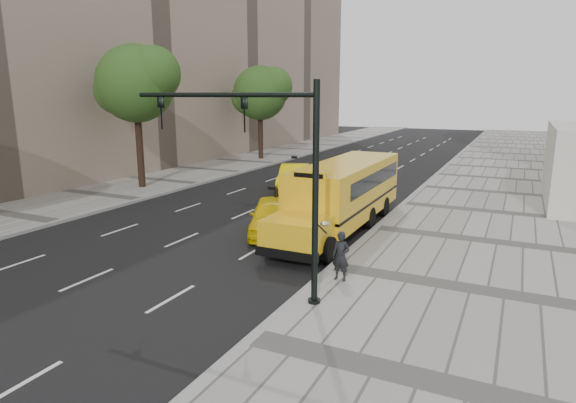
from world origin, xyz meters
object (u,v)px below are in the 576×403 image
at_px(pedestrian, 341,256).
at_px(traffic_signal, 270,164).
at_px(tree_b, 137,83).
at_px(tree_c, 261,93).
at_px(school_bus, 345,190).
at_px(taxi_far, 294,178).
at_px(taxi_near, 272,216).

bearing_deg(pedestrian, traffic_signal, -123.37).
height_order(tree_b, tree_c, tree_b).
relative_size(tree_c, traffic_signal, 1.35).
bearing_deg(tree_c, traffic_signal, -60.59).
bearing_deg(school_bus, taxi_far, 129.78).
xyz_separation_m(tree_c, pedestrian, (17.10, -25.71, -5.27)).
distance_m(tree_c, taxi_near, 25.40).
bearing_deg(tree_c, taxi_far, -53.18).
distance_m(school_bus, traffic_signal, 8.88).
xyz_separation_m(school_bus, taxi_far, (-5.83, 7.00, -0.94)).
xyz_separation_m(tree_b, taxi_near, (12.41, -5.50, -5.94)).
bearing_deg(tree_b, taxi_near, -23.92).
bearing_deg(pedestrian, tree_b, 154.46).
bearing_deg(taxi_far, school_bus, -68.94).
height_order(tree_c, traffic_signal, tree_c).
xyz_separation_m(pedestrian, traffic_signal, (-1.50, -1.96, 3.14)).
distance_m(tree_c, taxi_far, 16.08).
bearing_deg(traffic_signal, pedestrian, 52.54).
bearing_deg(tree_b, traffic_signal, -36.85).
distance_m(taxi_near, taxi_far, 9.93).
height_order(taxi_far, traffic_signal, traffic_signal).
xyz_separation_m(school_bus, traffic_signal, (0.69, -8.54, 2.33)).
relative_size(school_bus, taxi_near, 2.48).
bearing_deg(tree_c, taxi_near, -60.00).
distance_m(tree_b, school_bus, 16.03).
xyz_separation_m(school_bus, pedestrian, (2.19, -6.58, -0.81)).
xyz_separation_m(taxi_far, traffic_signal, (6.52, -15.55, 3.27)).
distance_m(tree_c, traffic_signal, 31.84).
height_order(tree_b, school_bus, tree_b).
bearing_deg(pedestrian, school_bus, 112.53).
bearing_deg(traffic_signal, taxi_near, 117.29).
relative_size(tree_c, school_bus, 0.75).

